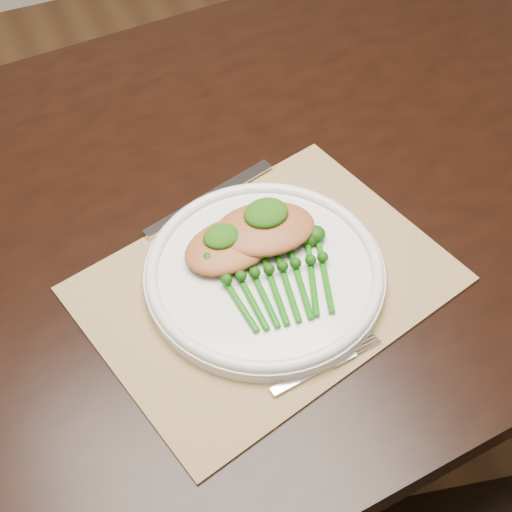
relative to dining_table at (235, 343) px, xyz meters
name	(u,v)px	position (x,y,z in m)	size (l,w,h in m)	color
floor	(239,485)	(-0.04, -0.10, -0.38)	(4.00, 4.00, 0.00)	#4F321B
dining_table	(235,343)	(0.00, 0.00, 0.00)	(1.66, 1.02, 0.75)	black
placemat	(266,284)	(-0.01, -0.16, 0.37)	(0.43, 0.32, 0.00)	#977A4D
dinner_plate	(265,272)	(-0.01, -0.15, 0.39)	(0.30, 0.30, 0.03)	white
knife	(198,205)	(-0.05, 0.00, 0.38)	(0.21, 0.08, 0.01)	silver
fork	(333,360)	(0.01, -0.29, 0.38)	(0.15, 0.03, 0.00)	silver
chicken_fillet_left	(230,245)	(-0.04, -0.11, 0.41)	(0.12, 0.08, 0.02)	#AC6032
chicken_fillet_right	(264,229)	(0.01, -0.10, 0.41)	(0.13, 0.09, 0.03)	#AC6032
pesto_dollop_left	(222,236)	(-0.05, -0.10, 0.42)	(0.05, 0.04, 0.02)	#154109
pesto_dollop_right	(266,213)	(0.01, -0.09, 0.43)	(0.06, 0.05, 0.02)	#154109
broccolini_bundle	(280,283)	(-0.01, -0.18, 0.40)	(0.15, 0.17, 0.04)	#14620C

